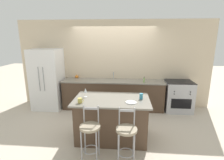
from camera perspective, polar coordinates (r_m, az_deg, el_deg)
The scene contains 15 objects.
ground_plane at distance 5.29m, azimuth -0.01°, elevation -10.58°, with size 18.00×18.00×0.00m, color beige.
wall_back at distance 5.54m, azimuth 0.57°, elevation 5.19°, with size 6.00×0.07×2.70m.
back_counter at distance 5.46m, azimuth 0.30°, elevation -4.68°, with size 3.09×0.65×0.90m.
sink_faucet at distance 5.49m, azimuth 0.47°, elevation 1.76°, with size 0.02×0.13×0.22m.
kitchen_island at distance 3.89m, azimuth -0.12°, elevation -12.54°, with size 1.59×0.94×0.92m.
refrigerator at distance 5.75m, azimuth -20.26°, elevation 0.31°, with size 0.87×0.79×1.85m.
oven_range at distance 5.63m, azimuth 20.82°, elevation -4.95°, with size 0.78×0.67×0.92m.
bar_stool_near at distance 3.26m, azimuth -7.14°, elevation -16.54°, with size 0.37×0.37×1.01m.
bar_stool_far at distance 3.17m, azimuth 4.73°, elevation -17.47°, with size 0.37×0.37×1.01m.
dinner_plate at distance 3.52m, azimuth 6.24°, elevation -7.22°, with size 0.23×0.23×0.02m.
wine_glass at distance 3.83m, azimuth -8.68°, elevation -3.44°, with size 0.07×0.07×0.20m.
coffee_mug at distance 3.53m, azimuth -10.40°, elevation -6.60°, with size 0.12×0.09×0.10m.
tumbler_cup at distance 3.73m, azimuth 9.51°, elevation -5.26°, with size 0.07×0.07×0.12m.
pumpkin_decoration at distance 5.73m, azimuth -11.44°, elevation 1.07°, with size 0.11×0.11×0.11m.
soap_bottle at distance 5.18m, azimuth 10.42°, elevation 0.03°, with size 0.05×0.05×0.17m.
Camera 1 is at (0.40, -4.79, 2.21)m, focal length 28.00 mm.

